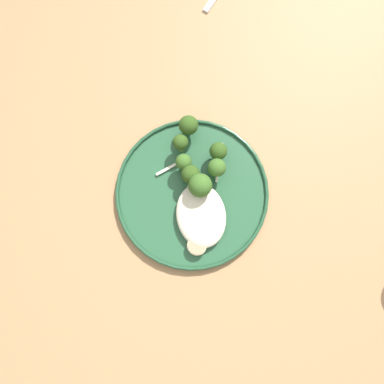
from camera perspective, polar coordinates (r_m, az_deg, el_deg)
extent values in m
plane|color=#665B51|center=(1.52, -0.20, -5.55)|extent=(6.00, 6.00, 0.00)
cube|color=#9E754C|center=(0.80, -0.38, -1.29)|extent=(1.40, 1.00, 0.04)
cube|color=olive|center=(1.46, -23.13, 18.76)|extent=(0.06, 0.06, 0.70)
cylinder|color=#235133|center=(0.78, 0.00, -0.20)|extent=(0.29, 0.29, 0.01)
torus|color=#204B2E|center=(0.77, 0.00, -0.09)|extent=(0.29, 0.29, 0.01)
ellipsoid|color=beige|center=(0.76, 1.27, -3.25)|extent=(0.12, 0.09, 0.03)
cylinder|color=beige|center=(0.76, 0.82, -7.42)|extent=(0.04, 0.04, 0.01)
cylinder|color=#988766|center=(0.75, 0.83, -7.39)|extent=(0.03, 0.03, 0.00)
cylinder|color=#E5C689|center=(0.77, 0.45, -1.64)|extent=(0.03, 0.03, 0.01)
cylinder|color=#958159|center=(0.76, 0.46, -1.57)|extent=(0.03, 0.03, 0.00)
cylinder|color=#DBB77A|center=(0.76, -0.02, -5.04)|extent=(0.03, 0.03, 0.02)
cylinder|color=#8E774F|center=(0.75, -0.02, -4.98)|extent=(0.03, 0.03, 0.00)
cylinder|color=#DBB77A|center=(0.76, 1.87, -4.25)|extent=(0.03, 0.03, 0.01)
cylinder|color=#8E774F|center=(0.75, 1.88, -4.20)|extent=(0.03, 0.03, 0.00)
cylinder|color=#7A994C|center=(0.80, -0.48, 8.64)|extent=(0.02, 0.02, 0.02)
sphere|color=#2D4C19|center=(0.78, -0.49, 9.23)|extent=(0.04, 0.04, 0.04)
cylinder|color=#89A356|center=(0.77, 1.10, 0.49)|extent=(0.02, 0.02, 0.03)
sphere|color=#386023|center=(0.74, 1.14, 0.93)|extent=(0.04, 0.04, 0.04)
cylinder|color=#7A994C|center=(0.79, 3.56, 5.21)|extent=(0.01, 0.01, 0.02)
sphere|color=#2D4C19|center=(0.76, 3.66, 5.67)|extent=(0.03, 0.03, 0.03)
cylinder|color=#7A994C|center=(0.78, 3.34, 2.95)|extent=(0.02, 0.02, 0.02)
sphere|color=#386023|center=(0.75, 3.45, 3.39)|extent=(0.03, 0.03, 0.03)
cylinder|color=#89A356|center=(0.77, -0.19, 2.05)|extent=(0.02, 0.02, 0.02)
sphere|color=#2D4C19|center=(0.75, -0.19, 2.44)|extent=(0.04, 0.04, 0.04)
cylinder|color=#7A994C|center=(0.79, -1.35, 6.39)|extent=(0.02, 0.02, 0.03)
sphere|color=#2D4C19|center=(0.76, -1.40, 6.92)|extent=(0.03, 0.03, 0.03)
cylinder|color=#7A994C|center=(0.78, -1.11, 3.76)|extent=(0.02, 0.02, 0.02)
sphere|color=#386023|center=(0.75, -1.15, 4.19)|extent=(0.03, 0.03, 0.03)
cube|color=silver|center=(0.79, 3.62, 3.38)|extent=(0.06, 0.02, 0.00)
cube|color=silver|center=(0.79, 3.95, 5.29)|extent=(0.04, 0.02, 0.00)
cube|color=silver|center=(0.78, -0.15, 1.77)|extent=(0.05, 0.03, 0.00)
cube|color=silver|center=(0.79, -3.05, 3.43)|extent=(0.02, 0.06, 0.00)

